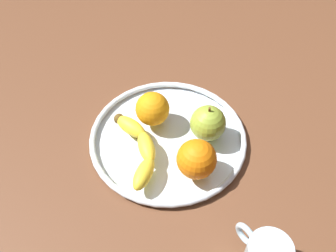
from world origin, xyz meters
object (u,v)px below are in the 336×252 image
object	(u,v)px
apple	(208,123)
orange_front_left	(151,110)
fruit_bowl	(168,138)
orange_center	(197,159)
banana	(139,147)

from	to	relation	value
apple	orange_front_left	bearing A→B (deg)	35.44
fruit_bowl	apple	distance (cm)	8.90
fruit_bowl	orange_front_left	bearing A→B (deg)	5.04
fruit_bowl	orange_front_left	distance (cm)	6.73
fruit_bowl	apple	xyz separation A→B (cm)	(-4.41, -6.35, 4.40)
orange_center	apple	bearing A→B (deg)	-53.84
banana	apple	world-z (taller)	apple
fruit_bowl	orange_center	distance (cm)	10.77
fruit_bowl	orange_front_left	xyz separation A→B (cm)	(5.15, 0.45, 4.31)
apple	orange_center	xyz separation A→B (cm)	(-5.30, 7.25, 0.16)
banana	apple	bearing A→B (deg)	-86.99
apple	orange_center	bearing A→B (deg)	126.16
fruit_bowl	orange_front_left	world-z (taller)	orange_front_left
banana	apple	distance (cm)	14.04
orange_center	fruit_bowl	bearing A→B (deg)	-5.29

